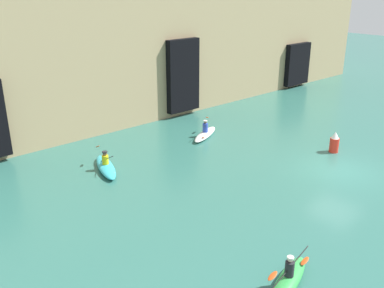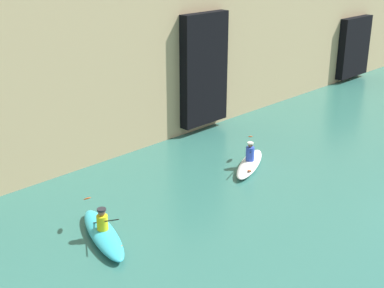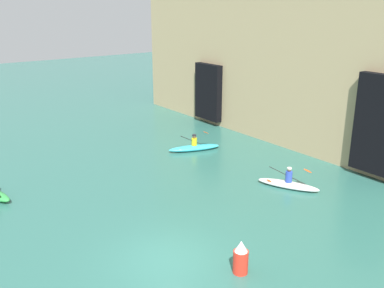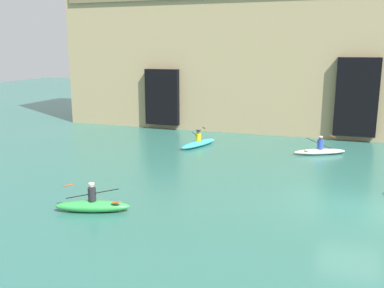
# 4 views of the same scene
# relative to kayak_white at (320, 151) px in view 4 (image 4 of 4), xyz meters

# --- Properties ---
(ground_plane) EXTENTS (120.00, 120.00, 0.00)m
(ground_plane) POSITION_rel_kayak_white_xyz_m (1.71, -8.49, -0.21)
(ground_plane) COLOR #2D665B
(cliff_bluff) EXTENTS (44.95, 7.90, 16.28)m
(cliff_bluff) POSITION_rel_kayak_white_xyz_m (2.20, 8.37, 7.90)
(cliff_bluff) COLOR tan
(cliff_bluff) RESTS_ON ground
(kayak_white) EXTENTS (3.13, 2.03, 1.12)m
(kayak_white) POSITION_rel_kayak_white_xyz_m (0.00, 0.00, 0.00)
(kayak_white) COLOR white
(kayak_white) RESTS_ON ground
(kayak_cyan) EXTENTS (1.85, 3.41, 1.18)m
(kayak_cyan) POSITION_rel_kayak_white_xyz_m (-7.47, -0.31, 0.00)
(kayak_cyan) COLOR #33B2C6
(kayak_cyan) RESTS_ON ground
(kayak_green) EXTENTS (2.95, 1.52, 1.15)m
(kayak_green) POSITION_rel_kayak_white_xyz_m (-7.83, -12.30, 0.04)
(kayak_green) COLOR green
(kayak_green) RESTS_ON ground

